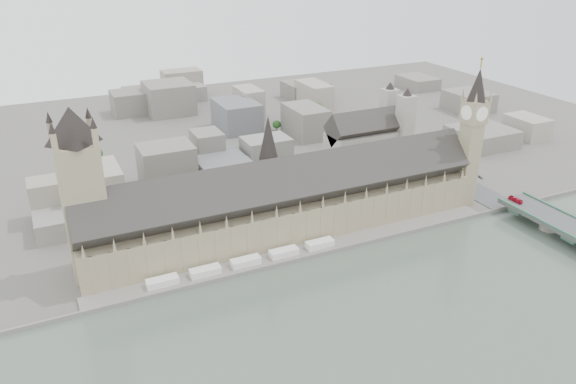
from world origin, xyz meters
name	(u,v)px	position (x,y,z in m)	size (l,w,h in m)	color
ground	(301,248)	(0.00, 0.00, 0.00)	(900.00, 900.00, 0.00)	#595651
embankment_wall	(312,257)	(0.00, -15.00, 1.50)	(600.00, 1.50, 3.00)	slate
river_terrace	(306,252)	(0.00, -7.50, 1.00)	(270.00, 15.00, 2.00)	slate
terrace_tents	(246,261)	(-40.00, -7.00, 4.00)	(118.00, 7.00, 4.00)	white
palace_of_westminster	(287,203)	(0.00, 19.70, 22.71)	(265.00, 40.73, 55.44)	gray
elizabeth_tower	(472,128)	(138.00, 8.00, 58.09)	(17.00, 17.00, 107.50)	gray
victoria_tower	(81,186)	(-122.00, 26.00, 55.20)	(30.00, 30.00, 100.00)	gray
central_tower	(268,151)	(-10.00, 26.00, 57.92)	(13.00, 13.00, 48.00)	tan
westminster_abbey	(369,141)	(110.92, 95.00, 25.08)	(68.00, 36.00, 64.00)	gray
city_skyline_inland	(189,118)	(0.00, 245.00, 19.00)	(720.00, 360.00, 38.00)	gray
park_trees	(250,203)	(-10.00, 60.00, 7.50)	(110.00, 30.00, 15.00)	#1D4518
red_bus_north	(516,200)	(157.48, -22.89, 11.77)	(2.55, 10.90, 3.04)	red
car_approach	(480,177)	(165.64, 20.42, 10.99)	(2.06, 5.08, 1.47)	gray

